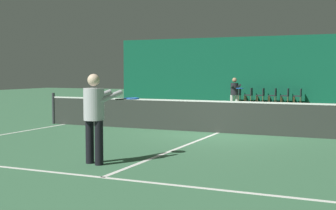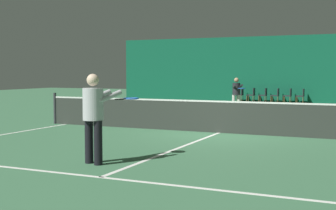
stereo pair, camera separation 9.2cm
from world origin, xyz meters
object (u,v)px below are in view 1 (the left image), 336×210
Objects in this scene: courtside_chair_1 at (250,94)px; courtside_chair_2 at (261,94)px; courtside_chair_3 at (274,94)px; player_near at (96,112)px; courtside_chair_0 at (238,94)px; player_far at (235,92)px; courtside_chair_5 at (299,95)px; tennis_net at (218,116)px; courtside_chair_4 at (286,95)px.

courtside_chair_1 and courtside_chair_2 have the same top height.
courtside_chair_1 is at bearing -90.00° from courtside_chair_2.
courtside_chair_3 is at bearing 90.00° from courtside_chair_2.
player_near is 2.09× the size of courtside_chair_0.
courtside_chair_2 and courtside_chair_3 have the same top height.
player_near is at bearing 5.53° from courtside_chair_1.
player_far is 1.82× the size of courtside_chair_5.
courtside_chair_0 is at bearing -90.00° from courtside_chair_3.
courtside_chair_2 is 0.72m from courtside_chair_3.
tennis_net is 14.70m from courtside_chair_0.
courtside_chair_4 is (2.15, 0.00, 0.00)m from courtside_chair_1.
courtside_chair_2 is at bearing -90.00° from courtside_chair_5.
courtside_chair_2 is at bearing -90.00° from courtside_chair_4.
courtside_chair_4 is (-0.51, 14.31, -0.03)m from tennis_net.
tennis_net is 14.44m from courtside_chair_2.
courtside_chair_1 is 1.00× the size of courtside_chair_2.
courtside_chair_0 is (-1.72, 6.77, -0.41)m from player_far.
courtside_chair_5 is at bearing 90.00° from courtside_chair_1.
player_near is 2.09× the size of courtside_chair_2.
courtside_chair_2 is 1.00× the size of courtside_chair_3.
player_far is (-0.91, 12.97, -0.13)m from player_near.
player_near is 19.83m from courtside_chair_1.
player_far reaches higher than courtside_chair_5.
tennis_net is at bearing 2.04° from courtside_chair_4.
player_far is at bearing 2.44° from courtside_chair_2.
courtside_chair_4 is (0.72, 0.00, 0.00)m from courtside_chair_3.
courtside_chair_4 is at bearing -90.00° from courtside_chair_5.
player_near reaches higher than courtside_chair_4.
courtside_chair_3 is at bearing 90.00° from courtside_chair_0.
courtside_chair_1 is at bearing 100.51° from tennis_net.
courtside_chair_3 is at bearing -90.00° from courtside_chair_4.
courtside_chair_1 and courtside_chair_5 have the same top height.
player_near reaches higher than tennis_net.
courtside_chair_2 is at bearing 20.44° from player_near.
courtside_chair_5 is (2.15, 0.00, 0.00)m from courtside_chair_2.
tennis_net is 14.29× the size of courtside_chair_0.
tennis_net is 14.31m from courtside_chair_5.
courtside_chair_1 is (-1.00, 6.77, -0.41)m from player_far.
courtside_chair_3 is (2.15, 0.00, 0.00)m from courtside_chair_0.
courtside_chair_0 is at bearing -90.00° from courtside_chair_2.
player_far is (-1.65, 7.54, 0.38)m from tennis_net.
courtside_chair_2 is (-0.29, 6.77, -0.41)m from player_far.
courtside_chair_5 is at bearing 89.17° from tennis_net.
tennis_net is at bearing -0.83° from courtside_chair_5.
courtside_chair_0 and courtside_chair_4 have the same top height.
courtside_chair_3 is at bearing 94.89° from tennis_net.
courtside_chair_3 is at bearing 18.37° from player_near.
player_near is at bearing 3.47° from courtside_chair_2.
tennis_net is at bearing 9.18° from player_near.
courtside_chair_2 is at bearing 90.00° from courtside_chair_0.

